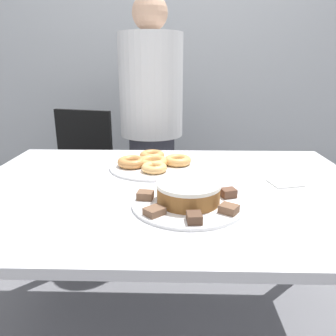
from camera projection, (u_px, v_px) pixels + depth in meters
The scene contains 20 objects.
wall_back at pixel (173, 45), 2.56m from camera, with size 8.00×0.05×2.60m.
table at pixel (168, 207), 1.22m from camera, with size 1.48×1.03×0.74m.
person_standing at pixel (152, 126), 2.01m from camera, with size 0.38×0.38×1.54m.
office_chair_left at pixel (76, 185), 2.12m from camera, with size 0.54×0.54×0.88m.
plate_cake at pixel (188, 203), 1.04m from camera, with size 0.36×0.36×0.01m.
plate_donuts at pixel (153, 166), 1.41m from camera, with size 0.37×0.37×0.01m.
frosted_cake at pixel (188, 192), 1.03m from camera, with size 0.20×0.20×0.06m.
lamington_0 at pixel (154, 211), 0.95m from camera, with size 0.07×0.07×0.02m.
lamington_1 at pixel (194, 218), 0.90m from camera, with size 0.04×0.05×0.03m.
lamington_2 at pixel (229, 209), 0.96m from camera, with size 0.07×0.06×0.02m.
lamington_3 at pixel (228, 193), 1.07m from camera, with size 0.06×0.05×0.03m.
lamington_4 at pixel (201, 184), 1.16m from camera, with size 0.06×0.07×0.03m.
lamington_5 at pixel (167, 184), 1.15m from camera, with size 0.06×0.06×0.03m.
lamington_6 at pixel (145, 195), 1.06m from camera, with size 0.06×0.05×0.02m.
donut_0 at pixel (153, 162), 1.40m from camera, with size 0.13×0.13×0.03m.
donut_1 at pixel (132, 162), 1.39m from camera, with size 0.12×0.12×0.04m.
donut_2 at pixel (154, 168), 1.32m from camera, with size 0.10×0.10×0.03m.
donut_3 at pixel (178, 160), 1.42m from camera, with size 0.12×0.12×0.04m.
donut_4 at pixel (152, 156), 1.49m from camera, with size 0.11×0.11×0.04m.
napkin at pixel (285, 183), 1.22m from camera, with size 0.13×0.11×0.01m.
Camera 1 is at (0.03, -1.12, 1.17)m, focal length 35.00 mm.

